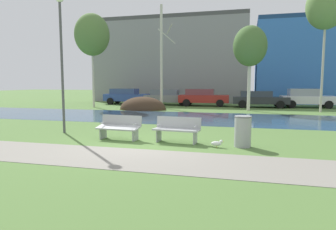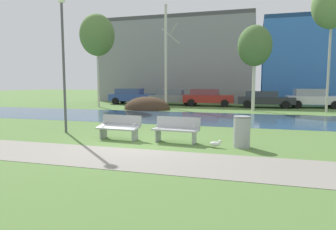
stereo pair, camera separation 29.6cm
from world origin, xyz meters
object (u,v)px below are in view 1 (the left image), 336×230
bench_left (119,127)px  trash_bin (243,131)px  seagull (217,143)px  parked_sedan_second_grey (168,97)px  bench_right (177,129)px  parked_hatch_third_red (203,97)px  parked_suv_fifth_white (306,98)px  parked_wagon_fourth_dark (259,99)px  streetlamp (61,42)px  parked_van_nearest_blue (127,96)px

bench_left → trash_bin: (4.33, -0.16, 0.05)m
seagull → parked_sedan_second_grey: parked_sedan_second_grey is taller
bench_left → bench_right: bearing=0.0°
parked_hatch_third_red → parked_suv_fifth_white: parked_suv_fifth_white is taller
trash_bin → parked_suv_fifth_white: 17.89m
parked_wagon_fourth_dark → parked_suv_fifth_white: 3.87m
parked_sedan_second_grey → parked_suv_fifth_white: 11.86m
trash_bin → parked_wagon_fourth_dark: parked_wagon_fourth_dark is taller
parked_hatch_third_red → parked_wagon_fourth_dark: (4.75, -0.38, -0.06)m
parked_hatch_third_red → streetlamp: bearing=-102.2°
streetlamp → parked_sedan_second_grey: (0.10, 16.26, -2.91)m
parked_sedan_second_grey → parked_suv_fifth_white: size_ratio=1.05×
bench_left → trash_bin: 4.34m
streetlamp → parked_suv_fifth_white: size_ratio=1.30×
bench_right → parked_suv_fifth_white: parked_suv_fifth_white is taller
parked_sedan_second_grey → parked_suv_fifth_white: (11.86, 0.03, 0.06)m
trash_bin → parked_hatch_third_red: (-3.69, 16.76, 0.27)m
seagull → trash_bin: bearing=20.8°
bench_left → parked_suv_fifth_white: size_ratio=0.39×
bench_left → parked_van_nearest_blue: size_ratio=0.37×
bench_right → parked_sedan_second_grey: size_ratio=0.37×
bench_right → parked_hatch_third_red: 16.67m
bench_left → parked_hatch_third_red: bearing=87.8°
streetlamp → parked_suv_fifth_white: streetlamp is taller
parked_van_nearest_blue → streetlamp: bearing=-76.4°
bench_left → streetlamp: streetlamp is taller
trash_bin → parked_hatch_third_red: bearing=102.4°
streetlamp → trash_bin: bearing=-7.5°
bench_left → bench_right: same height
parked_sedan_second_grey → parked_suv_fifth_white: bearing=0.1°
bench_left → seagull: (3.55, -0.46, -0.34)m
bench_right → parked_van_nearest_blue: bearing=117.5°
bench_right → streetlamp: size_ratio=0.30×
parked_suv_fifth_white → parked_van_nearest_blue: bearing=-180.0°
parked_hatch_third_red → trash_bin: bearing=-77.6°
parked_van_nearest_blue → parked_suv_fifth_white: (15.90, 0.01, 0.03)m
parked_van_nearest_blue → seagull: bearing=-59.6°
parked_van_nearest_blue → parked_suv_fifth_white: size_ratio=1.05×
bench_left → parked_wagon_fourth_dark: size_ratio=0.36×
seagull → parked_van_nearest_blue: 20.31m
streetlamp → parked_wagon_fourth_dark: (8.18, 15.45, -2.93)m
parked_van_nearest_blue → parked_wagon_fourth_dark: 12.15m
trash_bin → parked_sedan_second_grey: parked_sedan_second_grey is taller
seagull → streetlamp: size_ratio=0.07×
parked_sedan_second_grey → seagull: bearing=-70.4°
streetlamp → parked_van_nearest_blue: bearing=103.6°
streetlamp → parked_sedan_second_grey: 16.51m
trash_bin → streetlamp: size_ratio=0.18×
bench_right → trash_bin: bearing=-4.3°
bench_right → streetlamp: streetlamp is taller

